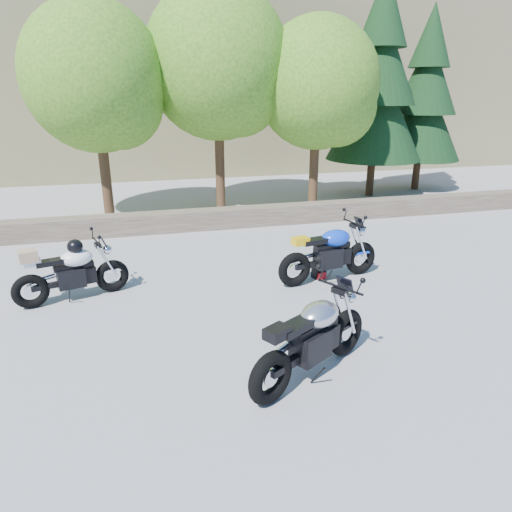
# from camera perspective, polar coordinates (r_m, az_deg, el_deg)

# --- Properties ---
(ground) EXTENTS (90.00, 90.00, 0.00)m
(ground) POSITION_cam_1_polar(r_m,az_deg,el_deg) (7.18, 0.48, -8.39)
(ground) COLOR gray
(ground) RESTS_ON ground
(stone_wall) EXTENTS (22.00, 0.55, 0.50)m
(stone_wall) POSITION_cam_1_polar(r_m,az_deg,el_deg) (12.14, -6.32, 4.59)
(stone_wall) COLOR #4A3D31
(stone_wall) RESTS_ON ground
(hillside) EXTENTS (80.00, 30.00, 15.00)m
(hillside) POSITION_cam_1_polar(r_m,az_deg,el_deg) (34.68, -7.63, 26.29)
(hillside) COLOR olive
(hillside) RESTS_ON ground
(tree_decid_left) EXTENTS (3.67, 3.67, 5.62)m
(tree_decid_left) POSITION_cam_1_polar(r_m,az_deg,el_deg) (13.28, -18.98, 19.76)
(tree_decid_left) COLOR #382314
(tree_decid_left) RESTS_ON ground
(tree_decid_mid) EXTENTS (4.08, 4.08, 6.24)m
(tree_decid_mid) POSITION_cam_1_polar(r_m,az_deg,el_deg) (13.91, -4.33, 22.31)
(tree_decid_mid) COLOR #382314
(tree_decid_mid) RESTS_ON ground
(tree_decid_right) EXTENTS (3.54, 3.54, 5.41)m
(tree_decid_right) POSITION_cam_1_polar(r_m,az_deg,el_deg) (14.12, 8.18, 19.94)
(tree_decid_right) COLOR #382314
(tree_decid_right) RESTS_ON ground
(conifer_near) EXTENTS (3.17, 3.17, 7.06)m
(conifer_near) POSITION_cam_1_polar(r_m,az_deg,el_deg) (16.34, 15.03, 20.07)
(conifer_near) COLOR #382314
(conifer_near) RESTS_ON ground
(conifer_far) EXTENTS (2.82, 2.82, 6.27)m
(conifer_far) POSITION_cam_1_polar(r_m,az_deg,el_deg) (18.00, 20.38, 18.14)
(conifer_far) COLOR #382314
(conifer_far) RESTS_ON ground
(silver_bike) EXTENTS (1.93, 1.22, 1.07)m
(silver_bike) POSITION_cam_1_polar(r_m,az_deg,el_deg) (5.75, 7.11, -10.24)
(silver_bike) COLOR black
(silver_bike) RESTS_ON ground
(white_bike) EXTENTS (1.89, 0.77, 1.07)m
(white_bike) POSITION_cam_1_polar(r_m,az_deg,el_deg) (8.38, -22.15, -1.76)
(white_bike) COLOR black
(white_bike) RESTS_ON ground
(blue_bike) EXTENTS (2.14, 0.70, 1.08)m
(blue_bike) POSITION_cam_1_polar(r_m,az_deg,el_deg) (8.71, 9.22, 0.27)
(blue_bike) COLOR black
(blue_bike) RESTS_ON ground
(backpack) EXTENTS (0.27, 0.25, 0.33)m
(backpack) POSITION_cam_1_polar(r_m,az_deg,el_deg) (8.90, 7.89, -1.76)
(backpack) COLOR black
(backpack) RESTS_ON ground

